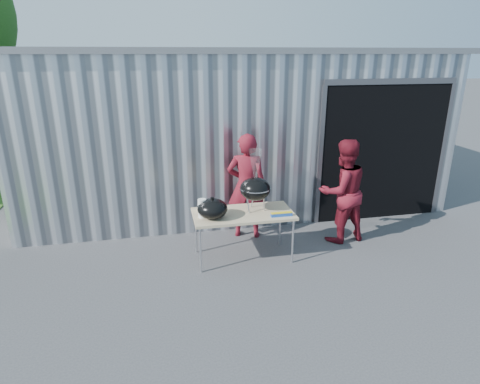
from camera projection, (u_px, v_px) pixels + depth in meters
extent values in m
plane|color=#3D3D3F|center=(223.00, 281.00, 5.59)|extent=(80.00, 80.00, 0.00)
cube|color=silver|center=(222.00, 120.00, 9.60)|extent=(8.00, 6.00, 3.00)
cube|color=slate|center=(221.00, 51.00, 9.09)|extent=(8.20, 6.20, 0.10)
cube|color=black|center=(367.00, 147.00, 7.92)|extent=(2.40, 1.20, 2.50)
cube|color=#4C4C51|center=(392.00, 81.00, 6.96)|extent=(2.52, 0.08, 0.10)
cube|color=tan|center=(243.00, 214.00, 6.01)|extent=(1.50, 0.75, 0.04)
cylinder|color=silver|center=(200.00, 250.00, 5.71)|extent=(0.03, 0.03, 0.71)
cylinder|color=silver|center=(293.00, 241.00, 5.98)|extent=(0.03, 0.03, 0.71)
cylinder|color=silver|center=(196.00, 232.00, 6.29)|extent=(0.03, 0.03, 0.71)
cylinder|color=silver|center=(280.00, 225.00, 6.56)|extent=(0.03, 0.03, 0.71)
ellipsoid|color=black|center=(255.00, 189.00, 5.99)|extent=(0.46, 0.46, 0.34)
cylinder|color=silver|center=(255.00, 188.00, 5.99)|extent=(0.47, 0.47, 0.02)
cylinder|color=silver|center=(255.00, 187.00, 5.98)|extent=(0.44, 0.44, 0.01)
cylinder|color=silver|center=(253.00, 200.00, 6.19)|extent=(0.02, 0.02, 0.24)
cylinder|color=silver|center=(248.00, 205.00, 5.98)|extent=(0.02, 0.02, 0.24)
cylinder|color=silver|center=(264.00, 204.00, 6.02)|extent=(0.02, 0.02, 0.24)
cylinder|color=#C36646|center=(246.00, 187.00, 5.95)|extent=(0.02, 0.14, 0.02)
cylinder|color=#C36646|center=(250.00, 187.00, 5.96)|extent=(0.02, 0.14, 0.02)
cylinder|color=#C36646|center=(253.00, 186.00, 5.97)|extent=(0.02, 0.14, 0.02)
cylinder|color=#C36646|center=(257.00, 186.00, 5.98)|extent=(0.02, 0.14, 0.02)
cylinder|color=#C36646|center=(260.00, 186.00, 5.99)|extent=(0.02, 0.14, 0.02)
cylinder|color=#C36646|center=(264.00, 186.00, 6.00)|extent=(0.02, 0.14, 0.02)
cone|color=silver|center=(255.00, 168.00, 5.88)|extent=(0.20, 0.20, 0.55)
ellipsoid|color=black|center=(212.00, 209.00, 5.77)|extent=(0.44, 0.44, 0.29)
cylinder|color=black|center=(212.00, 198.00, 5.72)|extent=(0.05, 0.05, 0.03)
cylinder|color=white|center=(202.00, 208.00, 5.79)|extent=(0.12, 0.12, 0.28)
cube|color=white|center=(205.00, 207.00, 6.07)|extent=(0.20, 0.15, 0.10)
cube|color=#1946A6|center=(282.00, 215.00, 5.87)|extent=(0.32, 0.06, 0.05)
cube|color=yellow|center=(282.00, 213.00, 5.86)|extent=(0.32, 0.06, 0.01)
imported|color=maroon|center=(247.00, 186.00, 6.72)|extent=(0.75, 0.60, 1.80)
imported|color=maroon|center=(342.00, 191.00, 6.58)|extent=(0.93, 0.77, 1.73)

